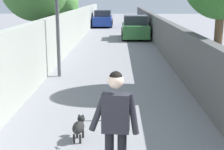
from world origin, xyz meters
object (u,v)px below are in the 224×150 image
car_near (135,28)px  car_far (103,19)px  dog (79,127)px  tree_left_far (64,4)px  person_skateboarder (116,120)px

car_near → car_far: bearing=15.4°
dog → car_near: size_ratio=0.51×
tree_left_far → car_far: (10.31, -1.97, -1.61)m
tree_left_far → car_near: (0.95, -4.55, -1.61)m
person_skateboarder → car_far: person_skateboarder is taller
tree_left_far → car_near: size_ratio=0.85×
tree_left_far → car_far: 10.62m
tree_left_far → car_far: size_ratio=0.77×
car_near → dog: bearing=173.5°
dog → car_far: bearing=1.6°
car_far → tree_left_far: bearing=169.2°
dog → car_far: (25.79, 0.72, 0.44)m
car_near → car_far: same height
tree_left_far → person_skateboarder: (-17.17, -3.42, -1.26)m
person_skateboarder → car_near: person_skateboarder is taller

